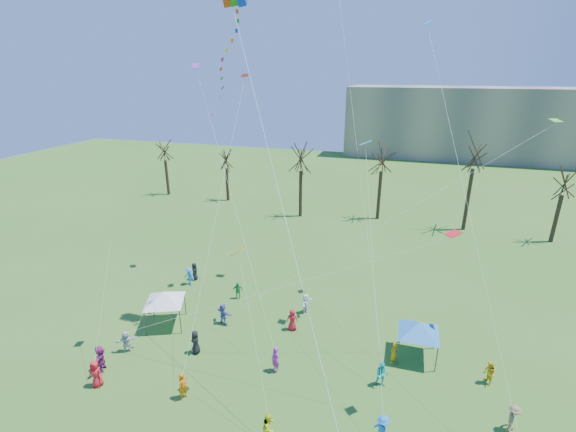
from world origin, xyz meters
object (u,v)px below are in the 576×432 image
(distant_building, at_px, (489,124))
(canopy_tent_white, at_px, (164,297))
(big_box_kite, at_px, (229,67))
(canopy_tent_blue, at_px, (419,328))

(distant_building, relative_size, canopy_tent_white, 16.86)
(distant_building, distance_m, canopy_tent_white, 81.19)
(big_box_kite, xyz_separation_m, canopy_tent_white, (-5.36, -1.81, -16.17))
(big_box_kite, distance_m, canopy_tent_white, 17.13)
(canopy_tent_blue, bearing_deg, big_box_kite, 179.58)
(distant_building, height_order, canopy_tent_blue, distant_building)
(distant_building, bearing_deg, canopy_tent_blue, -101.06)
(canopy_tent_white, bearing_deg, distant_building, 66.35)
(big_box_kite, relative_size, canopy_tent_white, 7.18)
(distant_building, relative_size, canopy_tent_blue, 16.34)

